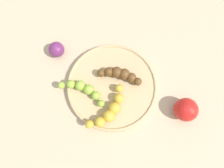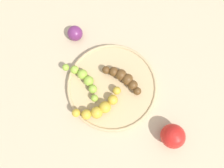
{
  "view_description": "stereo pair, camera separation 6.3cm",
  "coord_description": "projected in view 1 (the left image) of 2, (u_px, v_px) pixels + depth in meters",
  "views": [
    {
      "loc": [
        -0.17,
        0.02,
        0.64
      ],
      "look_at": [
        0.0,
        0.0,
        0.04
      ],
      "focal_mm": 32.43,
      "sensor_mm": 36.0,
      "label": 1
    },
    {
      "loc": [
        -0.16,
        -0.05,
        0.64
      ],
      "look_at": [
        0.0,
        0.0,
        0.04
      ],
      "focal_mm": 32.43,
      "sensor_mm": 36.0,
      "label": 2
    }
  ],
  "objects": [
    {
      "name": "fruit_bowl",
      "position": [
        112.0,
        86.0,
        0.65
      ],
      "size": [
        0.29,
        0.29,
        0.02
      ],
      "color": "tan",
      "rests_on": "ground_plane"
    },
    {
      "name": "apple_red",
      "position": [
        186.0,
        110.0,
        0.61
      ],
      "size": [
        0.07,
        0.07,
        0.07
      ],
      "primitive_type": "sphere",
      "color": "red",
      "rests_on": "ground_plane"
    },
    {
      "name": "ground_plane",
      "position": [
        112.0,
        87.0,
        0.67
      ],
      "size": [
        2.4,
        2.4,
        0.0
      ],
      "primitive_type": "plane",
      "color": "tan"
    },
    {
      "name": "plum_purple",
      "position": [
        57.0,
        49.0,
        0.67
      ],
      "size": [
        0.05,
        0.05,
        0.05
      ],
      "primitive_type": "sphere",
      "color": "#662659",
      "rests_on": "ground_plane"
    },
    {
      "name": "banana_green",
      "position": [
        83.0,
        89.0,
        0.63
      ],
      "size": [
        0.1,
        0.14,
        0.03
      ],
      "rotation": [
        0.0,
        0.0,
        5.75
      ],
      "color": "#8CAD38",
      "rests_on": "fruit_bowl"
    },
    {
      "name": "banana_spotted",
      "position": [
        110.0,
        110.0,
        0.61
      ],
      "size": [
        0.13,
        0.12,
        0.04
      ],
      "rotation": [
        0.0,
        0.0,
        3.94
      ],
      "color": "gold",
      "rests_on": "fruit_bowl"
    },
    {
      "name": "banana_overripe",
      "position": [
        120.0,
        74.0,
        0.64
      ],
      "size": [
        0.07,
        0.14,
        0.04
      ],
      "rotation": [
        0.0,
        0.0,
        5.93
      ],
      "color": "#593819",
      "rests_on": "fruit_bowl"
    }
  ]
}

